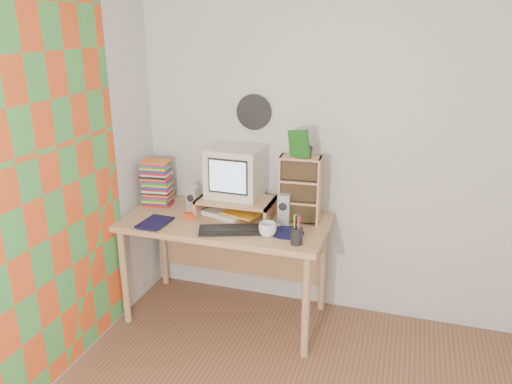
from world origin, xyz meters
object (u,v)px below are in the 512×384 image
Objects in this scene: dvd_stack at (157,187)px; cd_rack at (300,189)px; desk at (228,234)px; mug at (268,230)px; crt_monitor at (235,173)px; diary at (144,219)px; keyboard at (232,230)px.

cd_rack is at bearing -6.67° from dvd_stack.
mug is (0.36, -0.24, 0.18)m from desk.
cd_rack reaches higher than dvd_stack.
desk is 0.43m from crt_monitor.
crt_monitor is 0.69m from diary.
cd_rack is at bearing 66.45° from mug.
cd_rack is 2.12× the size of diary.
crt_monitor reaches higher than desk.
crt_monitor is at bearing -4.13° from dvd_stack.
desk is 0.32m from keyboard.
keyboard is 0.24m from mug.
mug is 0.86m from diary.
diary reaches higher than desk.
desk is 0.59m from diary.
cd_rack is at bearing -1.48° from crt_monitor.
mug is at bearing -117.38° from cd_rack.
desk is at bearing 145.76° from mug.
desk is 3.35× the size of keyboard.
cd_rack is at bearing 6.83° from desk.
dvd_stack is at bearing -175.74° from crt_monitor.
cd_rack is (0.49, 0.06, 0.36)m from desk.
dvd_stack is at bearing 175.95° from cd_rack.
dvd_stack is at bearing 173.71° from desk.
desk is 12.37× the size of mug.
keyboard is (0.12, -0.25, 0.15)m from desk.
crt_monitor is 1.31× the size of dvd_stack.
dvd_stack reaches higher than mug.
keyboard reaches higher than desk.
crt_monitor is at bearing 37.88° from diary.
keyboard is 0.93× the size of cd_rack.
crt_monitor is at bearing 172.75° from cd_rack.
dvd_stack is at bearing 135.87° from keyboard.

